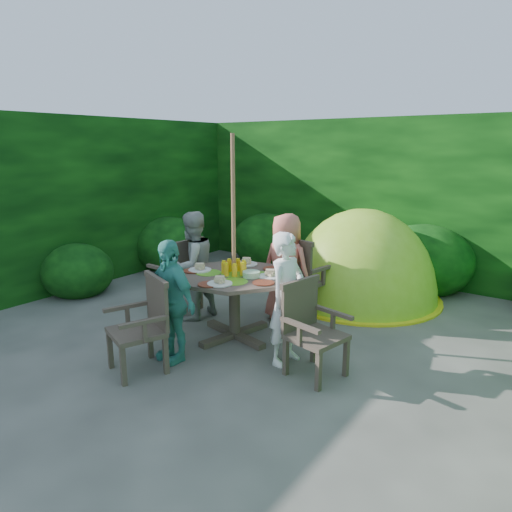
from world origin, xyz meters
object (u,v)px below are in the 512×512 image
Objects in this scene: parasol_pole at (234,240)px; child_back at (286,268)px; child_left at (192,266)px; child_front at (171,301)px; garden_chair_left at (180,274)px; dome_tent at (359,298)px; garden_chair_right at (311,327)px; garden_chair_back at (303,275)px; garden_chair_front at (144,323)px; child_right at (287,299)px; patio_table at (235,284)px.

parasol_pole is 1.68× the size of child_back.
child_left is 1.08× the size of child_front.
garden_chair_left is 0.35× the size of dome_tent.
garden_chair_back is (-0.85, 1.30, 0.05)m from garden_chair_right.
garden_chair_back is 1.10× the size of garden_chair_front.
child_right is 0.98× the size of child_left.
parasol_pole is 2.32× the size of garden_chair_back.
garden_chair_left is at bearing 167.35° from parasol_pole.
child_back reaches higher than dome_tent.
garden_chair_left is 0.35m from child_left.
child_left is 1.13m from child_front.
garden_chair_left is at bearing 79.73° from child_right.
garden_chair_right is 0.92× the size of garden_chair_left.
child_front is at bearing 125.18° from child_right.
garden_chair_front is at bearing 88.11° from garden_chair_back.
garden_chair_left is at bearing 89.25° from garden_chair_right.
dome_tent is at bearing 7.60° from child_right.
garden_chair_right is (1.08, -0.23, -0.16)m from patio_table.
dome_tent is (-0.22, 2.24, -0.65)m from child_right.
child_right is at bearing 84.27° from child_left.
child_left reaches higher than dome_tent.
garden_chair_right is 0.98× the size of garden_chair_front.
dome_tent reaches higher than child_front.
garden_chair_back is at bearing 87.16° from child_front.
garden_chair_left is 0.75× the size of child_front.
child_right reaches higher than garden_chair_right.
child_back is at bearing -87.59° from dome_tent.
patio_table is 1.14× the size of child_right.
parasol_pole is 2.42m from dome_tent.
child_back reaches higher than patio_table.
garden_chair_right is 1.37m from child_front.
child_back is (-0.92, 1.01, 0.20)m from garden_chair_right.
child_left is at bearing 51.67° from garden_chair_back.
dome_tent reaches higher than garden_chair_front.
garden_chair_front is 1.91m from child_back.
child_back is at bearing 129.27° from child_left.
garden_chair_right is 0.32× the size of dome_tent.
garden_chair_front is 0.71× the size of child_front.
garden_chair_front is 0.66× the size of child_right.
parasol_pole reaches higher than child_back.
child_back is (-0.62, 0.95, 0.01)m from child_right.
child_left is (-0.57, 1.25, 0.20)m from garden_chair_front.
patio_table is at bearing 87.96° from garden_chair_back.
garden_chair_right is at bearing -11.91° from parasol_pole.
child_front is at bearing 125.53° from garden_chair_right.
garden_chair_right is at bearing 131.55° from child_back.
garden_chair_front is 0.66× the size of child_back.
dome_tent is (-0.52, 2.31, -0.45)m from garden_chair_right.
garden_chair_left is at bearing 140.72° from child_front.
child_front is at bearing -102.19° from patio_table.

